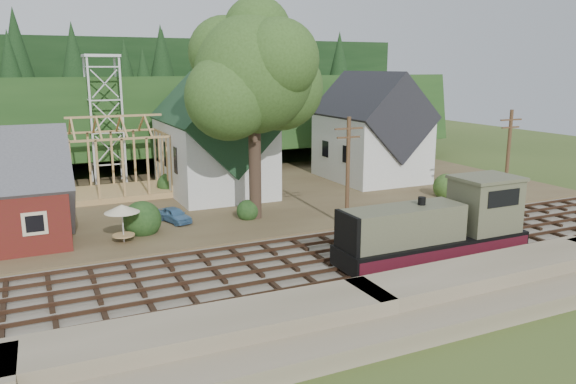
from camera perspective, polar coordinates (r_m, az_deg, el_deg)
name	(u,v)px	position (r m, az deg, el deg)	size (l,w,h in m)	color
ground	(289,268)	(32.58, 0.06, -7.72)	(140.00, 140.00, 0.00)	#384C1E
embankment	(371,329)	(25.78, 8.40, -13.60)	(64.00, 5.00, 1.60)	#7F7259
railroad_bed	(289,267)	(32.56, 0.06, -7.59)	(64.00, 11.00, 0.16)	#726B5B
village_flat	(199,200)	(48.75, -9.02, -0.78)	(64.00, 26.00, 0.30)	brown
hillside	(144,160)	(71.73, -14.45, 3.15)	(70.00, 28.00, 8.00)	#1E3F19
ridge	(122,144)	(87.34, -16.48, 4.67)	(80.00, 20.00, 12.00)	black
church	(214,138)	(50.01, -7.56, 5.47)	(8.40, 15.17, 13.00)	silver
farmhouse	(371,133)	(56.39, 8.42, 5.92)	(8.40, 10.80, 10.60)	silver
timber_frame	(117,162)	(50.76, -16.94, 2.95)	(8.20, 6.20, 6.99)	tan
lattice_tower	(102,81)	(56.08, -18.33, 10.69)	(3.20, 3.20, 12.12)	silver
big_tree	(256,83)	(40.67, -3.31, 11.05)	(10.90, 8.40, 14.70)	#38281E
telegraph_pole_near	(348,171)	(39.11, 6.09, 2.13)	(2.20, 0.28, 8.00)	#4C331E
telegraph_pole_far	(508,157)	(48.54, 21.44, 3.37)	(2.20, 0.28, 8.00)	#4C331E
locomotive	(440,228)	(33.91, 15.21, -3.59)	(11.94, 2.98, 4.78)	black
car_blue	(175,215)	(41.43, -11.45, -2.29)	(1.28, 3.18, 1.08)	#5385B3
car_red	(373,175)	(55.80, 8.67, 1.75)	(2.09, 4.54, 1.26)	red
patio_set	(122,210)	(37.19, -16.52, -1.79)	(2.22, 2.22, 2.47)	silver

